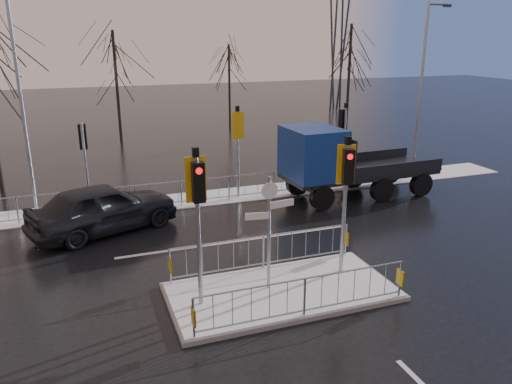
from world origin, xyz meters
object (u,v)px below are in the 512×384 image
object	(u,v)px
car_far_lane	(104,208)
flatbed_truck	(333,161)
traffic_island	(281,280)
street_lamp_left	(22,95)
street_lamp_right	(422,85)

from	to	relation	value
car_far_lane	flatbed_truck	size ratio (longest dim) A/B	0.76
traffic_island	street_lamp_left	world-z (taller)	street_lamp_left
traffic_island	street_lamp_left	xyz separation A→B (m)	(-6.42, 9.49, 4.10)
flatbed_truck	traffic_island	bearing A→B (deg)	-127.18
car_far_lane	street_lamp_right	size ratio (longest dim) A/B	0.64
street_lamp_left	car_far_lane	bearing A→B (deg)	-54.28
street_lamp_left	street_lamp_right	bearing A→B (deg)	-3.37
flatbed_truck	street_lamp_right	size ratio (longest dim) A/B	0.84
car_far_lane	street_lamp_right	world-z (taller)	street_lamp_right
flatbed_truck	street_lamp_right	distance (m)	6.38
street_lamp_right	car_far_lane	bearing A→B (deg)	-171.24
car_far_lane	street_lamp_left	size ratio (longest dim) A/B	0.62
flatbed_truck	street_lamp_left	size ratio (longest dim) A/B	0.82
traffic_island	flatbed_truck	size ratio (longest dim) A/B	0.89
flatbed_truck	street_lamp_left	world-z (taller)	street_lamp_left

